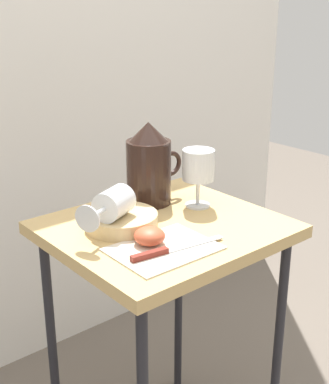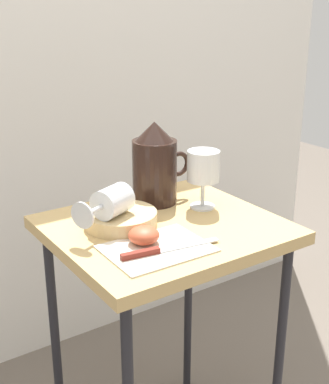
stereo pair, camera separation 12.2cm
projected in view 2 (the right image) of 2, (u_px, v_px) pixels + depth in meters
curtain_drape at (46, 75)px, 1.70m from camera, size 2.40×0.03×1.97m
table at (164, 253)px, 1.29m from camera, size 0.52×0.47×0.71m
linen_napkin at (157, 249)px, 1.13m from camera, size 0.22×0.17×0.00m
basket_tray at (121, 219)px, 1.25m from camera, size 0.17×0.17×0.03m
pitcher at (155, 170)px, 1.37m from camera, size 0.17×0.11×0.21m
wine_glass_upright at (203, 169)px, 1.33m from camera, size 0.08×0.08×0.15m
wine_glass_tipped_near at (111, 202)px, 1.20m from camera, size 0.16×0.12×0.07m
apple_half_left at (144, 235)px, 1.15m from camera, size 0.07×0.07×0.04m
knife at (156, 251)px, 1.11m from camera, size 0.23×0.05×0.01m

